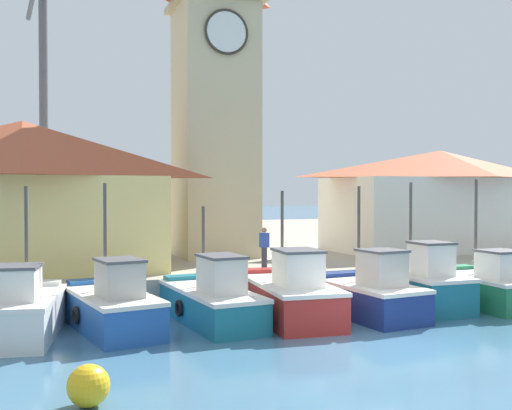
{
  "coord_description": "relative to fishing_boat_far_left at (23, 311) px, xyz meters",
  "views": [
    {
      "loc": [
        -8.51,
        -13.48,
        4.0
      ],
      "look_at": [
        -0.33,
        8.64,
        3.5
      ],
      "focal_mm": 42.0,
      "sensor_mm": 36.0,
      "label": 1
    }
  ],
  "objects": [
    {
      "name": "clock_tower",
      "position": [
        8.19,
        9.21,
        8.04
      ],
      "size": [
        3.91,
        3.91,
        16.31
      ],
      "color": "beige",
      "rests_on": "quay_wharf"
    },
    {
      "name": "dock_worker_near_tower",
      "position": [
        8.59,
        3.88,
        1.15
      ],
      "size": [
        0.34,
        0.22,
        1.62
      ],
      "color": "#33333D",
      "rests_on": "quay_wharf"
    },
    {
      "name": "fishing_boat_mid_right",
      "position": [
        12.74,
        -0.22,
        0.07
      ],
      "size": [
        2.02,
        4.17,
        4.35
      ],
      "color": "#196B7F",
      "rests_on": "ground"
    },
    {
      "name": "quay_wharf",
      "position": [
        8.85,
        22.61,
        -0.22
      ],
      "size": [
        120.0,
        40.0,
        1.04
      ],
      "primitive_type": "cube",
      "color": "#A89E89",
      "rests_on": "ground"
    },
    {
      "name": "port_crane_near",
      "position": [
        0.87,
        23.97,
        7.88
      ],
      "size": [
        2.14,
        10.06,
        19.0
      ],
      "color": "#353539",
      "rests_on": "quay_wharf"
    },
    {
      "name": "mooring_buoy",
      "position": [
        1.25,
        -6.07,
        -0.34
      ],
      "size": [
        0.8,
        0.8,
        0.8
      ],
      "primitive_type": "sphere",
      "color": "gold",
      "rests_on": "ground"
    },
    {
      "name": "fishing_boat_left_inner",
      "position": [
        5.38,
        0.05,
        -0.03
      ],
      "size": [
        2.24,
        5.22,
        3.56
      ],
      "color": "#196B7F",
      "rests_on": "ground"
    },
    {
      "name": "fishing_boat_right_inner",
      "position": [
        15.17,
        -0.72,
        -0.03
      ],
      "size": [
        2.27,
        4.15,
        4.46
      ],
      "color": "#237A4C",
      "rests_on": "ground"
    },
    {
      "name": "fishing_boat_center",
      "position": [
        10.34,
        -0.89,
        0.0
      ],
      "size": [
        2.35,
        4.27,
        4.2
      ],
      "color": "navy",
      "rests_on": "ground"
    },
    {
      "name": "fishing_boat_far_left",
      "position": [
        0.0,
        0.0,
        0.0
      ],
      "size": [
        2.51,
        4.39,
        4.17
      ],
      "color": "silver",
      "rests_on": "ground"
    },
    {
      "name": "warehouse_right",
      "position": [
        20.0,
        8.2,
        2.92
      ],
      "size": [
        11.65,
        5.96,
        5.12
      ],
      "color": "silver",
      "rests_on": "quay_wharf"
    },
    {
      "name": "ground_plane",
      "position": [
        8.85,
        -4.03,
        -0.74
      ],
      "size": [
        300.0,
        300.0,
        0.0
      ],
      "primitive_type": "plane",
      "color": "teal"
    },
    {
      "name": "fishing_boat_mid_left",
      "position": [
        7.83,
        -0.27,
        0.03
      ],
      "size": [
        2.45,
        5.3,
        4.05
      ],
      "color": "#AD2823",
      "rests_on": "ground"
    },
    {
      "name": "fishing_boat_left_outer",
      "position": [
        2.39,
        0.05,
        -0.01
      ],
      "size": [
        2.6,
        4.89,
        4.27
      ],
      "color": "#2356A8",
      "rests_on": "ground"
    },
    {
      "name": "warehouse_left",
      "position": [
        -0.09,
        6.45,
        3.19
      ],
      "size": [
        10.48,
        5.66,
        5.63
      ],
      "color": "#E5D17A",
      "rests_on": "quay_wharf"
    }
  ]
}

